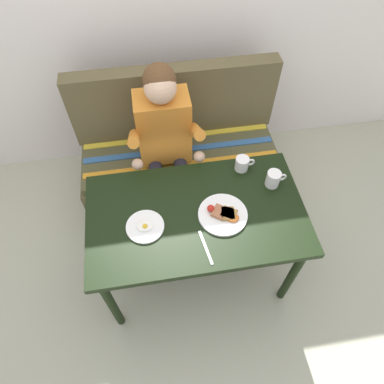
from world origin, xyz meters
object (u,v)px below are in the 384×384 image
object	(u,v)px
plate_breakfast	(223,214)
plate_eggs	(145,226)
coffee_mug_second	(274,179)
couch	(179,158)
table	(196,221)
person	(165,137)
knife	(206,247)
coffee_mug	(242,163)

from	to	relation	value
plate_breakfast	plate_eggs	distance (m)	0.42
coffee_mug_second	couch	bearing A→B (deg)	126.04
table	coffee_mug_second	xyz separation A→B (m)	(0.47, 0.13, 0.13)
table	couch	bearing A→B (deg)	90.00
table	person	xyz separation A→B (m)	(-0.10, 0.59, 0.09)
coffee_mug_second	person	bearing A→B (deg)	140.78
person	plate_breakfast	bearing A→B (deg)	-68.77
couch	person	size ratio (longest dim) A/B	1.19
couch	knife	xyz separation A→B (m)	(0.01, -0.98, 0.40)
table	coffee_mug_second	size ratio (longest dim) A/B	10.17
table	person	size ratio (longest dim) A/B	0.99
person	knife	distance (m)	0.81
couch	coffee_mug_second	bearing A→B (deg)	-53.96
couch	coffee_mug_second	distance (m)	0.91
couch	coffee_mug	distance (m)	0.74
person	plate_eggs	size ratio (longest dim) A/B	5.95
couch	plate_eggs	size ratio (longest dim) A/B	7.07
couch	plate_eggs	world-z (taller)	couch
couch	person	bearing A→B (deg)	-120.74
table	knife	size ratio (longest dim) A/B	6.00
plate_breakfast	plate_eggs	world-z (taller)	plate_breakfast
table	couch	distance (m)	0.83
plate_breakfast	coffee_mug_second	world-z (taller)	coffee_mug_second
table	plate_breakfast	size ratio (longest dim) A/B	4.46
table	plate_eggs	xyz separation A→B (m)	(-0.28, -0.05, 0.09)
table	coffee_mug	bearing A→B (deg)	40.00
plate_eggs	coffee_mug_second	world-z (taller)	coffee_mug_second
person	plate_breakfast	distance (m)	0.68
couch	plate_breakfast	size ratio (longest dim) A/B	5.35
person	coffee_mug_second	size ratio (longest dim) A/B	10.27
plate_breakfast	person	bearing A→B (deg)	111.23
coffee_mug_second	knife	xyz separation A→B (m)	(-0.45, -0.34, -0.05)
coffee_mug_second	knife	bearing A→B (deg)	-143.17
table	couch	xyz separation A→B (m)	(0.00, 0.76, -0.32)
coffee_mug	knife	xyz separation A→B (m)	(-0.31, -0.48, -0.04)
table	knife	distance (m)	0.23
couch	coffee_mug	bearing A→B (deg)	-57.17
plate_breakfast	knife	distance (m)	0.22
table	plate_eggs	bearing A→B (deg)	-170.74
couch	knife	size ratio (longest dim) A/B	7.20
person	coffee_mug_second	xyz separation A→B (m)	(0.57, -0.46, 0.04)
table	coffee_mug_second	bearing A→B (deg)	15.05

